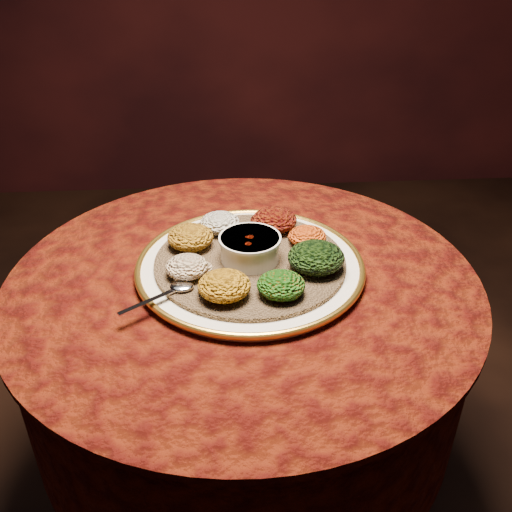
{
  "coord_description": "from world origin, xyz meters",
  "views": [
    {
      "loc": [
        -0.04,
        -0.96,
        1.39
      ],
      "look_at": [
        0.03,
        0.03,
        0.76
      ],
      "focal_mm": 40.0,
      "sensor_mm": 36.0,
      "label": 1
    }
  ],
  "objects": [
    {
      "name": "portion_mixveg",
      "position": [
        0.07,
        -0.11,
        0.78
      ],
      "size": [
        0.09,
        0.09,
        0.04
      ],
      "primitive_type": "ellipsoid",
      "color": "#A3370A",
      "rests_on": "injera"
    },
    {
      "name": "portion_kik",
      "position": [
        -0.04,
        -0.1,
        0.79
      ],
      "size": [
        0.1,
        0.09,
        0.05
      ],
      "primitive_type": "ellipsoid",
      "color": "#BC7D10",
      "rests_on": "injera"
    },
    {
      "name": "portion_shiro",
      "position": [
        -0.11,
        0.08,
        0.79
      ],
      "size": [
        0.1,
        0.09,
        0.05
      ],
      "primitive_type": "ellipsoid",
      "color": "#A16E13",
      "rests_on": "injera"
    },
    {
      "name": "portion_ayib",
      "position": [
        -0.04,
        0.14,
        0.78
      ],
      "size": [
        0.09,
        0.08,
        0.04
      ],
      "primitive_type": "ellipsoid",
      "color": "beige",
      "rests_on": "injera"
    },
    {
      "name": "portion_gomen",
      "position": [
        0.14,
        -0.02,
        0.79
      ],
      "size": [
        0.11,
        0.11,
        0.05
      ],
      "primitive_type": "ellipsoid",
      "color": "black",
      "rests_on": "injera"
    },
    {
      "name": "injera",
      "position": [
        0.02,
        0.02,
        0.76
      ],
      "size": [
        0.41,
        0.41,
        0.01
      ],
      "primitive_type": "cylinder",
      "rotation": [
        0.0,
        0.0,
        0.04
      ],
      "color": "olive",
      "rests_on": "platter"
    },
    {
      "name": "stew_bowl",
      "position": [
        0.02,
        0.02,
        0.79
      ],
      "size": [
        0.13,
        0.13,
        0.05
      ],
      "color": "silver",
      "rests_on": "injera"
    },
    {
      "name": "table",
      "position": [
        0.0,
        0.0,
        0.55
      ],
      "size": [
        0.96,
        0.96,
        0.73
      ],
      "color": "black",
      "rests_on": "ground"
    },
    {
      "name": "portion_timatim",
      "position": [
        -0.11,
        -0.03,
        0.78
      ],
      "size": [
        0.08,
        0.08,
        0.04
      ],
      "primitive_type": "ellipsoid",
      "color": "maroon",
      "rests_on": "injera"
    },
    {
      "name": "platter",
      "position": [
        0.02,
        0.02,
        0.75
      ],
      "size": [
        0.49,
        0.49,
        0.02
      ],
      "rotation": [
        0.0,
        0.0,
        0.09
      ],
      "color": "silver",
      "rests_on": "table"
    },
    {
      "name": "portion_tikil",
      "position": [
        0.14,
        0.07,
        0.78
      ],
      "size": [
        0.08,
        0.08,
        0.04
      ],
      "primitive_type": "ellipsoid",
      "color": "#B3600E",
      "rests_on": "injera"
    },
    {
      "name": "portion_kitfo",
      "position": [
        0.08,
        0.14,
        0.79
      ],
      "size": [
        0.1,
        0.09,
        0.05
      ],
      "primitive_type": "ellipsoid",
      "color": "black",
      "rests_on": "injera"
    },
    {
      "name": "spoon",
      "position": [
        -0.13,
        -0.08,
        0.77
      ],
      "size": [
        0.13,
        0.1,
        0.01
      ],
      "rotation": [
        0.0,
        0.0,
        -2.52
      ],
      "color": "silver",
      "rests_on": "injera"
    }
  ]
}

